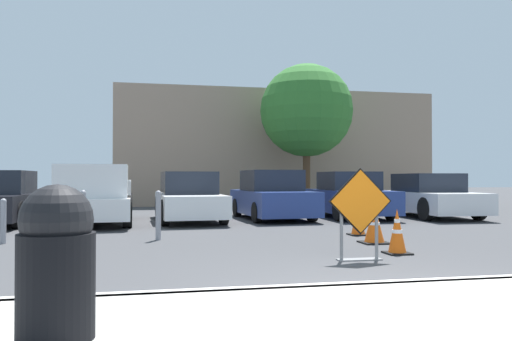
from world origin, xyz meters
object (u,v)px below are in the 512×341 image
trash_bin (56,261)px  bollard_nearest (158,214)px  pickup_truck (95,198)px  parked_car_fourth (349,196)px  parked_car_second (189,198)px  parked_car_fifth (429,197)px  bollard_second (83,215)px  traffic_cone_second (374,224)px  traffic_cone_third (358,218)px  traffic_cone_nearest (397,232)px  parked_car_third (272,197)px  road_closed_sign (360,210)px  bollard_third (3,220)px

trash_bin → bollard_nearest: 6.84m
pickup_truck → parked_car_fourth: (7.89, 0.93, -0.05)m
parked_car_second → parked_car_fourth: size_ratio=1.01×
parked_car_fifth → trash_bin: size_ratio=4.16×
parked_car_second → bollard_second: bearing=58.4°
traffic_cone_second → parked_car_fourth: (2.02, 6.28, 0.32)m
traffic_cone_third → pickup_truck: bearing=147.0°
pickup_truck → trash_bin: 10.81m
traffic_cone_third → parked_car_fourth: 5.22m
parked_car_second → trash_bin: size_ratio=4.02×
bollard_nearest → trash_bin: bearing=-96.3°
traffic_cone_nearest → pickup_truck: (-5.65, 6.71, 0.37)m
parked_car_third → traffic_cone_nearest: bearing=89.4°
pickup_truck → parked_car_second: (2.62, 0.47, -0.06)m
parked_car_second → parked_car_fourth: bearing=-178.1°
traffic_cone_nearest → bollard_second: 6.10m
traffic_cone_second → parked_car_fourth: 6.60m
traffic_cone_third → pickup_truck: pickup_truck is taller
road_closed_sign → bollard_nearest: road_closed_sign is taller
parked_car_fourth → bollard_nearest: size_ratio=4.25×
traffic_cone_third → bollard_nearest: bollard_nearest is taller
trash_bin → parked_car_third: bearing=69.6°
traffic_cone_nearest → parked_car_fourth: parked_car_fourth is taller
bollard_nearest → pickup_truck: bearing=113.2°
trash_bin → bollard_third: trash_bin is taller
parked_car_second → trash_bin: bearing=78.4°
traffic_cone_second → parked_car_fourth: size_ratio=0.18×
road_closed_sign → bollard_nearest: (-3.07, 3.26, -0.25)m
bollard_third → bollard_nearest: bearing=0.0°
parked_car_third → bollard_third: parked_car_third is taller
bollard_second → trash_bin: bearing=-83.8°
pickup_truck → bollard_third: pickup_truck is taller
parked_car_second → parked_car_fifth: parked_car_second is taller
pickup_truck → traffic_cone_third: bearing=144.5°
parked_car_fifth → trash_bin: bearing=52.0°
road_closed_sign → parked_car_fifth: bearing=53.5°
pickup_truck → trash_bin: bearing=92.6°
road_closed_sign → pickup_truck: 8.66m
parked_car_fifth → bollard_second: bearing=25.8°
parked_car_third → parked_car_fifth: parked_car_third is taller
parked_car_fourth → parked_car_fifth: parked_car_fourth is taller
bollard_second → bollard_third: size_ratio=1.17×
trash_bin → bollard_second: (-0.74, 6.80, -0.15)m
traffic_cone_nearest → parked_car_fourth: (2.23, 7.64, 0.32)m
traffic_cone_nearest → parked_car_fourth: size_ratio=0.17×
traffic_cone_third → bollard_third: bearing=180.0°
traffic_cone_second → road_closed_sign: bearing=-120.4°
pickup_truck → parked_car_fifth: pickup_truck is taller
pickup_truck → parked_car_fourth: size_ratio=1.18×
bollard_nearest → parked_car_fourth: bearing=38.4°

